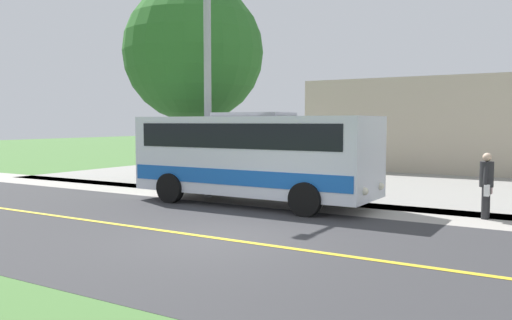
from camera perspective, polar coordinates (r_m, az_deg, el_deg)
ground_plane at (r=11.27m, az=-3.99°, el=-8.45°), size 120.00×120.00×0.00m
road_surface at (r=11.27m, az=-3.99°, el=-8.43°), size 8.00×100.00×0.01m
sidewalk at (r=15.74m, az=7.02°, el=-4.86°), size 2.40×100.00×0.01m
parking_lot_surface at (r=21.79m, az=22.16°, el=-2.64°), size 14.00×36.00×0.01m
road_centre_line at (r=11.27m, az=-3.99°, el=-8.40°), size 0.16×100.00×0.00m
shuttle_bus_front at (r=15.78m, az=-0.24°, el=0.69°), size 2.56×7.43×2.73m
pedestrian_with_bags at (r=14.62m, az=23.54°, el=-2.34°), size 0.72×0.34×1.67m
street_light_pole at (r=17.34m, az=-5.50°, el=9.51°), size 1.97×0.24×7.36m
tree_curbside at (r=20.92m, az=-6.73°, el=11.40°), size 5.36×5.36×7.80m
commercial_building at (r=30.60m, az=24.54°, el=3.46°), size 10.00×17.56×4.60m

